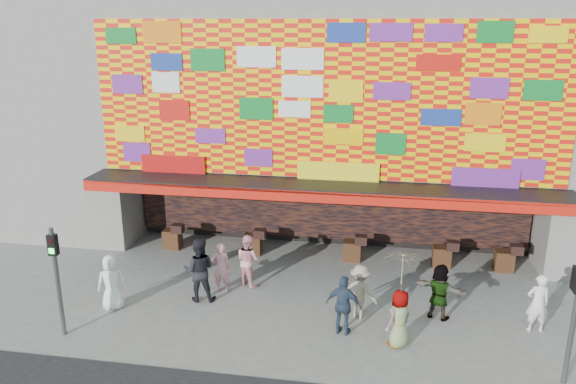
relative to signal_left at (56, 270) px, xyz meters
name	(u,v)px	position (x,y,z in m)	size (l,w,h in m)	color
ground	(305,326)	(6.20, 1.50, -1.86)	(90.00, 90.00, 0.00)	slate
shop_building	(336,95)	(6.20, 9.68, 3.37)	(15.20, 9.40, 10.00)	gray
neighbor_left	(21,70)	(-6.80, 9.50, 4.14)	(11.00, 8.00, 12.00)	gray
signal_left	(56,270)	(0.00, 0.00, 0.00)	(0.22, 0.20, 3.00)	#59595B
signal_right	(575,310)	(12.40, 0.00, 0.00)	(0.22, 0.20, 3.00)	#59595B
ped_a	(111,282)	(0.63, 1.55, -1.04)	(0.80, 0.52, 1.63)	white
ped_b	(221,267)	(3.41, 3.12, -1.08)	(0.57, 0.38, 1.57)	pink
ped_c	(199,270)	(2.94, 2.46, -0.90)	(0.94, 0.73, 1.92)	black
ped_d	(360,292)	(7.63, 2.23, -1.08)	(1.01, 0.58, 1.56)	tan
ped_e	(344,305)	(7.26, 1.29, -1.03)	(0.97, 0.40, 1.65)	#2F3D53
ped_f	(440,292)	(9.80, 2.55, -1.06)	(1.48, 0.47, 1.60)	gray
ped_g	(399,319)	(8.69, 0.94, -1.09)	(0.75, 0.49, 1.53)	gray
ped_h	(538,303)	(12.29, 2.28, -1.04)	(0.60, 0.39, 1.64)	white
ped_i	(248,260)	(4.11, 3.68, -1.03)	(0.81, 0.63, 1.66)	pink
parasol	(403,269)	(8.69, 0.94, 0.26)	(1.22, 1.23, 1.79)	beige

